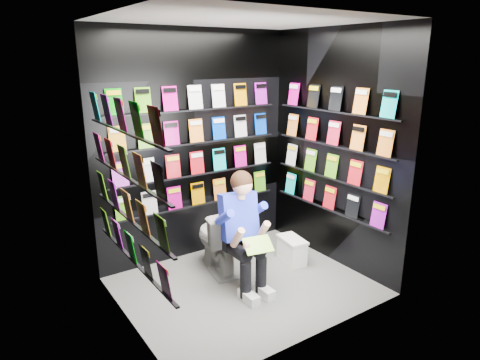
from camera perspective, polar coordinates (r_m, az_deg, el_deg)
floor at (r=4.56m, az=0.63°, el=-13.96°), size 2.40×2.40×0.00m
ceiling at (r=3.96m, az=0.75°, el=20.64°), size 2.40×2.40×0.00m
wall_back at (r=4.91m, az=-5.98°, el=4.42°), size 2.40×0.04×2.60m
wall_front at (r=3.33m, az=10.51°, el=-1.41°), size 2.40×0.04×2.60m
wall_left at (r=3.55m, az=-15.45°, el=-0.61°), size 0.04×2.00×2.60m
wall_right at (r=4.84m, az=12.50°, el=3.96°), size 0.04×2.00×2.60m
comics_back at (r=4.88m, az=-5.81°, el=4.42°), size 2.10×0.06×1.37m
comics_left at (r=3.56m, az=-15.00°, el=-0.46°), size 0.06×1.70×1.37m
comics_right at (r=4.82m, az=12.25°, el=3.98°), size 0.06×1.70×1.37m
toilet at (r=4.72m, az=-2.91°, el=-7.89°), size 0.56×0.82×0.73m
longbox at (r=5.02m, az=6.93°, el=-9.40°), size 0.25×0.38×0.27m
longbox_lid at (r=4.96m, az=6.98°, el=-7.86°), size 0.27×0.40×0.03m
reader at (r=4.28m, az=-0.34°, el=-4.98°), size 0.62×0.79×1.31m
held_comic at (r=4.08m, az=2.42°, el=-8.63°), size 0.30×0.21×0.12m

